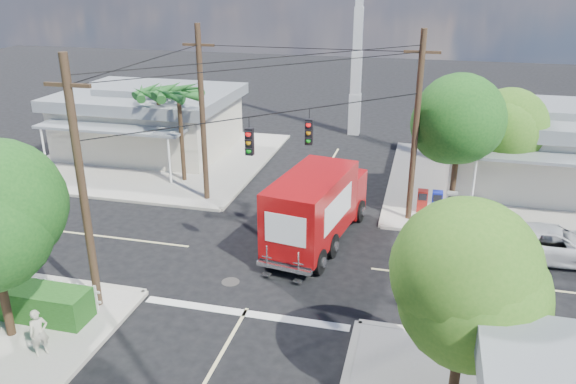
% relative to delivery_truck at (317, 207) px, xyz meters
% --- Properties ---
extents(ground, '(120.00, 120.00, 0.00)m').
position_rel_delivery_truck_xyz_m(ground, '(-1.34, -1.87, -1.69)').
color(ground, black).
rests_on(ground, ground).
extents(sidewalk_ne, '(14.12, 14.12, 0.14)m').
position_rel_delivery_truck_xyz_m(sidewalk_ne, '(9.53, 9.01, -1.62)').
color(sidewalk_ne, '#A8A297').
rests_on(sidewalk_ne, ground).
extents(sidewalk_nw, '(14.12, 14.12, 0.14)m').
position_rel_delivery_truck_xyz_m(sidewalk_nw, '(-12.22, 9.01, -1.62)').
color(sidewalk_nw, '#A8A297').
rests_on(sidewalk_nw, ground).
extents(road_markings, '(32.00, 32.00, 0.01)m').
position_rel_delivery_truck_xyz_m(road_markings, '(-1.34, -3.34, -1.68)').
color(road_markings, beige).
rests_on(road_markings, ground).
extents(building_ne, '(11.80, 10.20, 4.50)m').
position_rel_delivery_truck_xyz_m(building_ne, '(11.16, 10.09, 0.63)').
color(building_ne, beige).
rests_on(building_ne, sidewalk_ne).
extents(building_nw, '(10.80, 10.20, 4.30)m').
position_rel_delivery_truck_xyz_m(building_nw, '(-13.34, 10.59, 0.53)').
color(building_nw, beige).
rests_on(building_nw, sidewalk_nw).
extents(radio_tower, '(0.80, 0.80, 17.00)m').
position_rel_delivery_truck_xyz_m(radio_tower, '(-0.84, 18.13, 3.95)').
color(radio_tower, silver).
rests_on(radio_tower, ground).
extents(tree_ne_front, '(4.21, 4.14, 6.66)m').
position_rel_delivery_truck_xyz_m(tree_ne_front, '(5.86, 4.89, 3.08)').
color(tree_ne_front, '#422D1C').
rests_on(tree_ne_front, sidewalk_ne).
extents(tree_ne_back, '(3.77, 3.66, 5.82)m').
position_rel_delivery_truck_xyz_m(tree_ne_back, '(8.46, 7.09, 2.50)').
color(tree_ne_back, '#422D1C').
rests_on(tree_ne_back, sidewalk_ne).
extents(tree_se, '(3.67, 3.54, 5.62)m').
position_rel_delivery_truck_xyz_m(tree_se, '(5.66, -9.11, 2.35)').
color(tree_se, '#422D1C').
rests_on(tree_se, sidewalk_se).
extents(palm_nw_front, '(3.01, 3.08, 5.59)m').
position_rel_delivery_truck_xyz_m(palm_nw_front, '(-8.84, 5.63, 3.35)').
color(palm_nw_front, '#422D1C').
rests_on(palm_nw_front, sidewalk_nw).
extents(palm_nw_back, '(3.01, 3.08, 5.19)m').
position_rel_delivery_truck_xyz_m(palm_nw_back, '(-10.84, 7.13, 2.98)').
color(palm_nw_back, '#422D1C').
rests_on(palm_nw_back, sidewalk_nw).
extents(utility_poles, '(12.00, 10.68, 9.00)m').
position_rel_delivery_truck_xyz_m(utility_poles, '(-2.93, -0.27, 2.98)').
color(utility_poles, '#473321').
rests_on(utility_poles, ground).
extents(picket_fence, '(5.94, 0.06, 1.00)m').
position_rel_delivery_truck_xyz_m(picket_fence, '(-9.14, -7.47, -1.01)').
color(picket_fence, silver).
rests_on(picket_fence, sidewalk_sw).
extents(hedge_sw, '(6.20, 1.20, 1.10)m').
position_rel_delivery_truck_xyz_m(hedge_sw, '(-9.34, -8.27, -1.00)').
color(hedge_sw, '#1A4612').
rests_on(hedge_sw, sidewalk_sw).
extents(vending_boxes, '(1.90, 0.50, 1.10)m').
position_rel_delivery_truck_xyz_m(vending_boxes, '(5.16, 4.33, -1.00)').
color(vending_boxes, maroon).
rests_on(vending_boxes, sidewalk_ne).
extents(delivery_truck, '(3.51, 7.94, 3.33)m').
position_rel_delivery_truck_xyz_m(delivery_truck, '(0.00, 0.00, 0.00)').
color(delivery_truck, black).
rests_on(delivery_truck, ground).
extents(parked_car, '(5.27, 2.61, 1.43)m').
position_rel_delivery_truck_xyz_m(parked_car, '(9.83, 0.78, -0.97)').
color(parked_car, silver).
rests_on(parked_car, ground).
extents(pedestrian, '(0.65, 0.68, 1.55)m').
position_rel_delivery_truck_xyz_m(pedestrian, '(-6.70, -10.02, -0.77)').
color(pedestrian, beige).
rests_on(pedestrian, sidewalk_sw).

